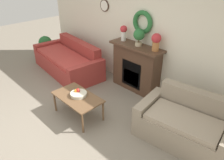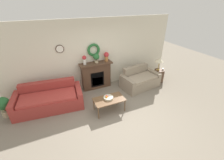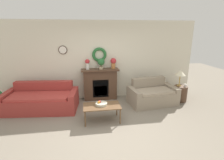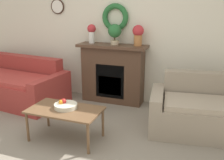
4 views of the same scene
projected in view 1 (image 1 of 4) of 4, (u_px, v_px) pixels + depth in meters
The scene contains 11 objects.
ground_plane at pixel (59, 132), 3.91m from camera, with size 16.00×16.00×0.00m, color gray.
wall_back at pixel (146, 32), 4.69m from camera, with size 6.80×0.16×2.70m.
fireplace at pixel (136, 68), 4.98m from camera, with size 1.28×0.41×1.09m.
couch_left at pixel (68, 61), 5.91m from camera, with size 2.24×1.21×0.81m.
loveseat_right at pixel (185, 125), 3.65m from camera, with size 1.63×1.07×0.82m.
coffee_table at pixel (78, 98), 4.15m from camera, with size 0.98×0.56×0.44m.
fruit_bowl at pixel (78, 94), 4.15m from camera, with size 0.31×0.31×0.12m.
vase_on_mantel_left at pixel (124, 32), 4.88m from camera, with size 0.16×0.16×0.35m.
vase_on_mantel_right at pixel (156, 41), 4.33m from camera, with size 0.20×0.20×0.36m.
potted_plant_on_mantel at pixel (139, 36), 4.58m from camera, with size 0.24×0.24×0.37m.
potted_plant_floor_by_couch at pixel (46, 44), 6.70m from camera, with size 0.40×0.40×0.69m.
Camera 1 is at (2.79, -1.39, 2.72)m, focal length 35.00 mm.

